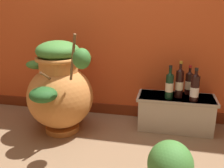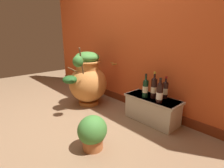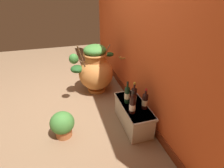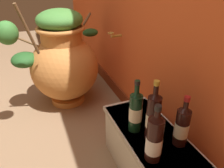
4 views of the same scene
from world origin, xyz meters
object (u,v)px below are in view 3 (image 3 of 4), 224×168
(wine_bottle_middle, at_px, (133,104))
(wine_bottle_left, at_px, (145,101))
(wine_bottle_back, at_px, (134,96))
(potted_shrub, at_px, (63,124))
(terracotta_urn, at_px, (95,70))
(wine_bottle_right, at_px, (127,94))

(wine_bottle_middle, bearing_deg, wine_bottle_left, 101.23)
(wine_bottle_back, relative_size, potted_shrub, 0.97)
(wine_bottle_middle, distance_m, potted_shrub, 0.94)
(terracotta_urn, bearing_deg, wine_bottle_middle, 9.49)
(wine_bottle_back, distance_m, potted_shrub, 0.99)
(wine_bottle_middle, relative_size, wine_bottle_back, 0.88)
(wine_bottle_middle, xyz_separation_m, wine_bottle_back, (-0.13, 0.07, 0.02))
(wine_bottle_middle, xyz_separation_m, potted_shrub, (-0.21, -0.87, -0.28))
(terracotta_urn, xyz_separation_m, wine_bottle_right, (1.01, 0.22, 0.05))
(wine_bottle_right, height_order, wine_bottle_back, wine_bottle_back)
(wine_bottle_right, relative_size, wine_bottle_back, 0.91)
(wine_bottle_left, bearing_deg, potted_shrub, -99.09)
(wine_bottle_back, bearing_deg, wine_bottle_right, -148.62)
(wine_bottle_left, xyz_separation_m, wine_bottle_right, (-0.19, -0.17, 0.01))
(potted_shrub, bearing_deg, terracotta_urn, 147.34)
(wine_bottle_left, bearing_deg, wine_bottle_right, -137.88)
(potted_shrub, bearing_deg, wine_bottle_back, 85.66)
(wine_bottle_left, height_order, wine_bottle_back, wine_bottle_back)
(wine_bottle_back, height_order, potted_shrub, wine_bottle_back)
(terracotta_urn, height_order, wine_bottle_back, terracotta_urn)
(wine_bottle_right, bearing_deg, terracotta_urn, -167.51)
(terracotta_urn, height_order, wine_bottle_middle, terracotta_urn)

